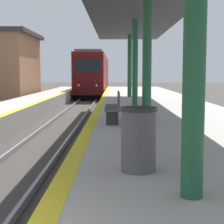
# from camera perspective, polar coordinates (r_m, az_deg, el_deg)

# --- Properties ---
(train) EXTENTS (2.77, 20.94, 4.53)m
(train) POSITION_cam_1_polar(r_m,az_deg,el_deg) (42.62, -2.72, 5.74)
(train) COLOR black
(train) RESTS_ON ground
(station_canopy) EXTENTS (4.12, 26.23, 4.14)m
(station_canopy) POSITION_cam_1_polar(r_m,az_deg,el_deg) (14.47, 4.29, 15.61)
(station_canopy) COLOR #1E5133
(station_canopy) RESTS_ON platform_right
(trash_bin) EXTENTS (0.56, 0.56, 0.98)m
(trash_bin) POSITION_cam_1_polar(r_m,az_deg,el_deg) (5.71, 4.05, -4.14)
(trash_bin) COLOR #4C4C51
(trash_bin) RESTS_ON platform_right
(bench) EXTENTS (0.44, 1.92, 0.92)m
(bench) POSITION_cam_1_polar(r_m,az_deg,el_deg) (11.50, 0.40, 0.94)
(bench) COLOR #4C4C51
(bench) RESTS_ON platform_right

